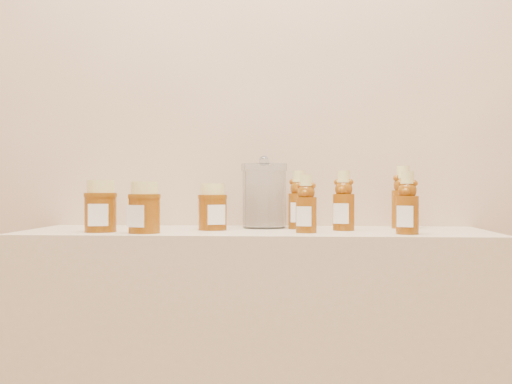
# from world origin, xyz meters

# --- Properties ---
(wall_back) EXTENTS (3.50, 0.02, 2.70)m
(wall_back) POSITION_xyz_m (0.00, 1.75, 1.35)
(wall_back) COLOR tan
(wall_back) RESTS_ON ground
(bear_bottle_back_left) EXTENTS (0.06, 0.06, 0.18)m
(bear_bottle_back_left) POSITION_xyz_m (0.11, 1.62, 0.99)
(bear_bottle_back_left) COLOR #673108
(bear_bottle_back_left) RESTS_ON display_table
(bear_bottle_back_mid) EXTENTS (0.07, 0.07, 0.18)m
(bear_bottle_back_mid) POSITION_xyz_m (0.23, 1.56, 0.99)
(bear_bottle_back_mid) COLOR #673108
(bear_bottle_back_mid) RESTS_ON display_table
(bear_bottle_back_right) EXTENTS (0.08, 0.08, 0.19)m
(bear_bottle_back_right) POSITION_xyz_m (0.40, 1.66, 1.00)
(bear_bottle_back_right) COLOR #673108
(bear_bottle_back_right) RESTS_ON display_table
(bear_bottle_front_left) EXTENTS (0.07, 0.07, 0.16)m
(bear_bottle_front_left) POSITION_xyz_m (0.13, 1.47, 0.98)
(bear_bottle_front_left) COLOR #673108
(bear_bottle_front_left) RESTS_ON display_table
(bear_bottle_front_right) EXTENTS (0.07, 0.07, 0.17)m
(bear_bottle_front_right) POSITION_xyz_m (0.37, 1.44, 0.98)
(bear_bottle_front_right) COLOR #673108
(bear_bottle_front_right) RESTS_ON display_table
(honey_jar_left) EXTENTS (0.09, 0.09, 0.13)m
(honey_jar_left) POSITION_xyz_m (-0.38, 1.46, 0.96)
(honey_jar_left) COLOR #673108
(honey_jar_left) RESTS_ON display_table
(honey_jar_back) EXTENTS (0.10, 0.10, 0.12)m
(honey_jar_back) POSITION_xyz_m (-0.11, 1.55, 0.96)
(honey_jar_back) COLOR #673108
(honey_jar_back) RESTS_ON display_table
(honey_jar_front) EXTENTS (0.10, 0.10, 0.13)m
(honey_jar_front) POSITION_xyz_m (-0.26, 1.43, 0.96)
(honey_jar_front) COLOR #673108
(honey_jar_front) RESTS_ON display_table
(glass_canister) EXTENTS (0.14, 0.14, 0.19)m
(glass_canister) POSITION_xyz_m (0.02, 1.65, 1.00)
(glass_canister) COLOR white
(glass_canister) RESTS_ON display_table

